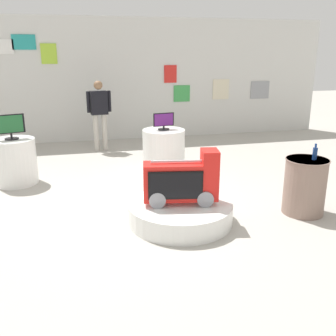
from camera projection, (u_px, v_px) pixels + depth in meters
name	position (u px, v px, depth m)	size (l,w,h in m)	color
ground_plane	(151.00, 207.00, 5.76)	(30.00, 30.00, 0.00)	#B2ADA3
back_wall_display	(114.00, 80.00, 9.79)	(11.54, 0.13, 3.07)	silver
main_display_pedestal	(180.00, 212.00, 5.23)	(1.42, 1.42, 0.27)	white
novelty_firetruck_tv	(182.00, 182.00, 5.09)	(1.03, 0.50, 0.74)	gray
display_pedestal_left_rear	(164.00, 150.00, 7.48)	(0.82, 0.82, 0.80)	white
tv_on_left_rear	(164.00, 121.00, 7.31)	(0.41, 0.22, 0.32)	black
display_pedestal_right_rear	(15.00, 162.00, 6.68)	(0.75, 0.75, 0.80)	white
tv_on_right_rear	(10.00, 126.00, 6.49)	(0.46, 0.23, 0.43)	black
side_table_round	(305.00, 186.00, 5.45)	(0.60, 0.60, 0.81)	gray
bottle_on_side_table	(315.00, 153.00, 5.28)	(0.06, 0.06, 0.23)	navy
shopper_browsing_near_truck	(99.00, 110.00, 8.79)	(0.56, 0.24, 1.61)	#B2ADA3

